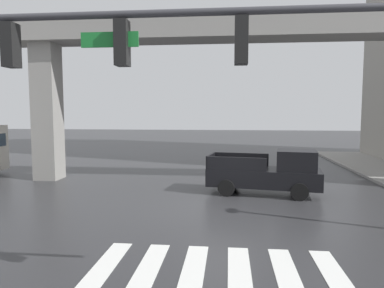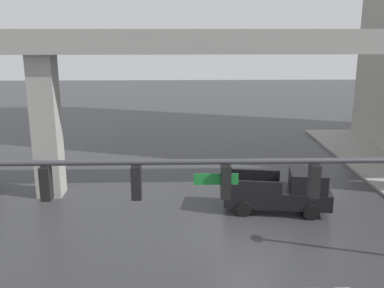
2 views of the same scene
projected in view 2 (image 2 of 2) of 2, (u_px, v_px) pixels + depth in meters
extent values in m
plane|color=#2D2D30|center=(247.00, 237.00, 19.02)|extent=(120.00, 120.00, 0.00)
cube|color=gray|center=(236.00, 41.00, 22.16)|extent=(48.51, 2.14, 1.20)
cube|color=gray|center=(47.00, 127.00, 23.01)|extent=(1.30, 1.30, 7.52)
cube|color=black|center=(277.00, 195.00, 21.68)|extent=(5.33, 2.66, 0.80)
cube|color=black|center=(308.00, 180.00, 21.29)|extent=(1.95, 1.99, 0.90)
cube|color=#3F5160|center=(318.00, 181.00, 21.23)|extent=(0.36, 1.67, 0.77)
cube|color=black|center=(253.00, 175.00, 22.48)|extent=(2.64, 0.51, 0.60)
cube|color=black|center=(254.00, 187.00, 20.80)|extent=(2.64, 0.51, 0.60)
cube|color=black|center=(226.00, 180.00, 21.81)|extent=(0.37, 1.74, 0.60)
cylinder|color=black|center=(307.00, 198.00, 22.45)|extent=(0.79, 0.39, 0.76)
cylinder|color=black|center=(311.00, 212.00, 20.72)|extent=(0.79, 0.39, 0.76)
cylinder|color=black|center=(244.00, 195.00, 22.84)|extent=(0.79, 0.39, 0.76)
cylinder|color=black|center=(244.00, 209.00, 21.11)|extent=(0.79, 0.39, 0.76)
cylinder|color=#38383D|center=(202.00, 162.00, 10.71)|extent=(10.80, 0.14, 0.14)
cube|color=black|center=(46.00, 183.00, 10.75)|extent=(0.24, 0.32, 0.84)
sphere|color=green|center=(47.00, 193.00, 10.81)|extent=(0.17, 0.17, 0.17)
cube|color=black|center=(136.00, 183.00, 10.80)|extent=(0.24, 0.32, 0.84)
sphere|color=green|center=(137.00, 192.00, 10.87)|extent=(0.17, 0.17, 0.17)
cube|color=black|center=(226.00, 182.00, 10.86)|extent=(0.24, 0.32, 0.84)
sphere|color=green|center=(226.00, 192.00, 10.93)|extent=(0.17, 0.17, 0.17)
cube|color=black|center=(314.00, 181.00, 10.92)|extent=(0.24, 0.32, 0.84)
sphere|color=green|center=(313.00, 191.00, 10.99)|extent=(0.17, 0.17, 0.17)
cube|color=#19722D|center=(216.00, 179.00, 10.84)|extent=(1.10, 0.04, 0.28)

